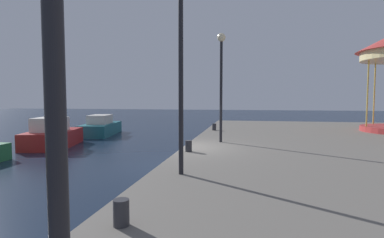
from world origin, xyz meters
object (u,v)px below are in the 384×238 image
Objects in this scene: bollard_north at (121,213)px; bollard_south at (189,146)px; motorboat_teal at (101,127)px; lamp_post_mid_promenade at (181,47)px; lamp_post_far_end at (221,69)px; motorboat_red at (53,136)px; bollard_center at (214,127)px.

bollard_north is 6.39m from bollard_south.
lamp_post_mid_promenade is (9.07, -13.44, 3.39)m from motorboat_teal.
lamp_post_far_end is 4.01m from bollard_south.
lamp_post_mid_promenade reaches higher than motorboat_red.
lamp_post_far_end is at bearing 85.08° from lamp_post_mid_promenade.
bollard_center and bollard_south have the same top height.
bollard_north is at bearing -61.94° from motorboat_teal.
lamp_post_far_end reaches higher than motorboat_teal.
bollard_north is (-0.71, -8.94, -2.96)m from lamp_post_far_end.
bollard_south is at bearing -49.84° from motorboat_teal.
motorboat_red is 10.33m from lamp_post_far_end.
lamp_post_mid_promenade is 4.39m from bollard_south.
bollard_south is (-0.12, -7.38, 0.00)m from bollard_center.
bollard_north is (8.86, -10.97, 0.38)m from motorboat_red.
lamp_post_far_end is at bearing 85.49° from bollard_north.
bollard_south is (-0.93, -2.55, -2.96)m from lamp_post_far_end.
motorboat_red is 11.12× the size of bollard_center.
lamp_post_far_end is (0.50, 5.75, -0.00)m from lamp_post_mid_promenade.
bollard_north and bollard_south have the same top height.
bollard_center is at bearing 89.08° from bollard_south.
motorboat_red is at bearing 128.94° from bollard_north.
lamp_post_far_end reaches higher than bollard_center.
motorboat_red is at bearing 139.37° from lamp_post_mid_promenade.
lamp_post_mid_promenade is 11.00m from bollard_center.
bollard_north is at bearing -89.55° from bollard_center.
lamp_post_mid_promenade reaches higher than lamp_post_far_end.
bollard_north is (0.11, -13.77, 0.00)m from bollard_center.
bollard_south is (-0.23, 6.39, 0.00)m from bollard_north.
motorboat_teal is 12.70× the size of bollard_south.
lamp_post_far_end is 11.67× the size of bollard_south.
lamp_post_mid_promenade is at bearing 86.23° from bollard_north.
bollard_center is 1.00× the size of bollard_north.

